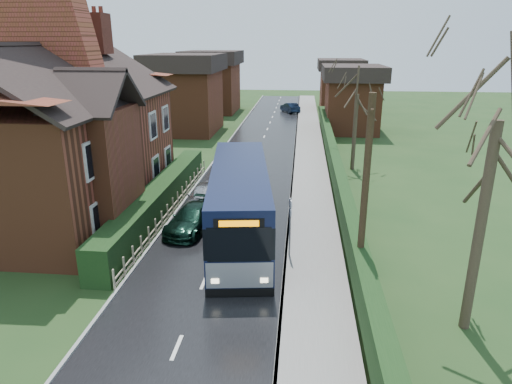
# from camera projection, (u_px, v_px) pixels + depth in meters

# --- Properties ---
(ground) EXTENTS (140.00, 140.00, 0.00)m
(ground) POSITION_uv_depth(u_px,v_px,m) (214.00, 258.00, 19.45)
(ground) COLOR #2B421C
(ground) RESTS_ON ground
(road) EXTENTS (6.00, 100.00, 0.02)m
(road) POSITION_uv_depth(u_px,v_px,m) (243.00, 187.00, 28.89)
(road) COLOR black
(road) RESTS_ON ground
(pavement) EXTENTS (2.50, 100.00, 0.14)m
(pavement) POSITION_uv_depth(u_px,v_px,m) (311.00, 188.00, 28.46)
(pavement) COLOR slate
(pavement) RESTS_ON ground
(kerb_right) EXTENTS (0.12, 100.00, 0.14)m
(kerb_right) POSITION_uv_depth(u_px,v_px,m) (292.00, 188.00, 28.58)
(kerb_right) COLOR gray
(kerb_right) RESTS_ON ground
(kerb_left) EXTENTS (0.12, 100.00, 0.10)m
(kerb_left) POSITION_uv_depth(u_px,v_px,m) (196.00, 185.00, 29.16)
(kerb_left) COLOR gray
(kerb_left) RESTS_ON ground
(front_hedge) EXTENTS (1.20, 16.00, 1.60)m
(front_hedge) POSITION_uv_depth(u_px,v_px,m) (159.00, 199.00, 24.29)
(front_hedge) COLOR black
(front_hedge) RESTS_ON ground
(picket_fence) EXTENTS (0.10, 16.00, 0.90)m
(picket_fence) POSITION_uv_depth(u_px,v_px,m) (173.00, 206.00, 24.33)
(picket_fence) COLOR tan
(picket_fence) RESTS_ON ground
(right_wall_hedge) EXTENTS (0.60, 50.00, 1.80)m
(right_wall_hedge) POSITION_uv_depth(u_px,v_px,m) (337.00, 174.00, 28.02)
(right_wall_hedge) COLOR brown
(right_wall_hedge) RESTS_ON ground
(brick_house) EXTENTS (9.30, 14.60, 10.30)m
(brick_house) POSITION_uv_depth(u_px,v_px,m) (61.00, 132.00, 23.40)
(brick_house) COLOR brown
(brick_house) RESTS_ON ground
(bus) EXTENTS (3.94, 11.28, 3.35)m
(bus) POSITION_uv_depth(u_px,v_px,m) (240.00, 203.00, 21.15)
(bus) COLOR #0E1532
(bus) RESTS_ON ground
(car_silver) EXTENTS (2.03, 4.21, 1.39)m
(car_silver) POSITION_uv_depth(u_px,v_px,m) (205.00, 197.00, 25.02)
(car_silver) COLOR #ACADB1
(car_silver) RESTS_ON ground
(car_green) EXTENTS (2.45, 4.40, 1.21)m
(car_green) POSITION_uv_depth(u_px,v_px,m) (193.00, 218.00, 22.21)
(car_green) COLOR black
(car_green) RESTS_ON ground
(car_distant) EXTENTS (2.77, 3.97, 1.24)m
(car_distant) POSITION_uv_depth(u_px,v_px,m) (290.00, 108.00, 58.71)
(car_distant) COLOR black
(car_distant) RESTS_ON ground
(bus_stop_sign) EXTENTS (0.14, 0.41, 2.69)m
(bus_stop_sign) POSITION_uv_depth(u_px,v_px,m) (290.00, 220.00, 18.91)
(bus_stop_sign) COLOR slate
(bus_stop_sign) RESTS_ON ground
(telegraph_pole) EXTENTS (0.25, 0.94, 7.25)m
(telegraph_pole) POSITION_uv_depth(u_px,v_px,m) (365.00, 197.00, 15.79)
(telegraph_pole) COLOR black
(telegraph_pole) RESTS_ON ground
(tree_right_near) EXTENTS (4.45, 4.45, 9.62)m
(tree_right_near) POSITION_uv_depth(u_px,v_px,m) (501.00, 104.00, 12.55)
(tree_right_near) COLOR #3C3023
(tree_right_near) RESTS_ON ground
(tree_right_far) EXTENTS (3.95, 3.95, 7.62)m
(tree_right_far) POSITION_uv_depth(u_px,v_px,m) (358.00, 89.00, 31.17)
(tree_right_far) COLOR #362B20
(tree_right_far) RESTS_ON ground
(tree_house_side) EXTENTS (3.90, 3.90, 8.87)m
(tree_house_side) POSITION_uv_depth(u_px,v_px,m) (62.00, 76.00, 29.93)
(tree_house_side) COLOR #3C2D23
(tree_house_side) RESTS_ON ground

